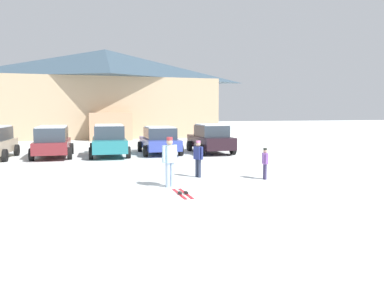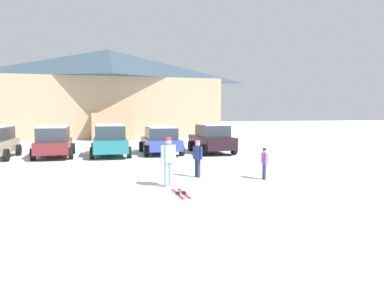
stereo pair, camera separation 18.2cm
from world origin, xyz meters
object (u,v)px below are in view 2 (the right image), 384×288
(parked_black_sedan, at_px, (212,139))
(skier_adult_in_blue_parka, at_px, (168,159))
(ski_lodge, at_px, (109,93))
(skier_child_in_purple_jacket, at_px, (264,162))
(parked_maroon_van, at_px, (54,140))
(skier_teen_in_navy_coat, at_px, (198,157))
(parked_teal_hatchback, at_px, (110,140))
(parked_blue_hatchback, at_px, (161,140))
(pair_of_skis, at_px, (181,193))

(parked_black_sedan, height_order, skier_adult_in_blue_parka, parked_black_sedan)
(skier_adult_in_blue_parka, bearing_deg, ski_lodge, 91.09)
(ski_lodge, relative_size, skier_child_in_purple_jacket, 18.25)
(parked_maroon_van, xyz_separation_m, skier_teen_in_navy_coat, (5.85, -8.24, -0.12))
(skier_child_in_purple_jacket, relative_size, skier_teen_in_navy_coat, 0.83)
(ski_lodge, height_order, parked_maroon_van, ski_lodge)
(ski_lodge, height_order, parked_black_sedan, ski_lodge)
(parked_maroon_van, bearing_deg, skier_child_in_purple_jacket, -49.06)
(parked_black_sedan, relative_size, skier_adult_in_blue_parka, 2.56)
(skier_teen_in_navy_coat, bearing_deg, parked_maroon_van, 125.35)
(ski_lodge, xyz_separation_m, skier_child_in_purple_jacket, (4.22, -26.53, -3.75))
(parked_teal_hatchback, bearing_deg, skier_child_in_purple_jacket, -60.66)
(parked_maroon_van, relative_size, skier_child_in_purple_jacket, 3.75)
(parked_black_sedan, bearing_deg, parked_blue_hatchback, 172.63)
(parked_maroon_van, height_order, skier_child_in_purple_jacket, parked_maroon_van)
(parked_maroon_van, height_order, parked_teal_hatchback, parked_teal_hatchback)
(parked_blue_hatchback, xyz_separation_m, parked_black_sedan, (3.07, -0.40, 0.05))
(parked_maroon_van, relative_size, parked_teal_hatchback, 0.94)
(parked_maroon_van, distance_m, parked_black_sedan, 9.04)
(parked_maroon_van, height_order, skier_adult_in_blue_parka, parked_maroon_van)
(skier_child_in_purple_jacket, xyz_separation_m, skier_teen_in_navy_coat, (-2.25, 1.10, 0.14))
(parked_maroon_van, bearing_deg, skier_adult_in_blue_parka, -65.73)
(parked_black_sedan, relative_size, pair_of_skis, 2.93)
(ski_lodge, height_order, pair_of_skis, ski_lodge)
(parked_maroon_van, relative_size, pair_of_skis, 3.00)
(parked_blue_hatchback, relative_size, skier_child_in_purple_jacket, 3.83)
(parked_blue_hatchback, distance_m, skier_teen_in_navy_coat, 8.23)
(parked_black_sedan, distance_m, skier_child_in_purple_jacket, 8.98)
(parked_maroon_van, xyz_separation_m, parked_teal_hatchback, (3.02, -0.29, -0.03))
(ski_lodge, bearing_deg, skier_teen_in_navy_coat, -85.58)
(ski_lodge, height_order, skier_adult_in_blue_parka, ski_lodge)
(parked_teal_hatchback, distance_m, parked_black_sedan, 6.01)
(skier_teen_in_navy_coat, bearing_deg, parked_black_sedan, 67.89)
(skier_adult_in_blue_parka, bearing_deg, parked_black_sedan, 63.59)
(ski_lodge, distance_m, skier_child_in_purple_jacket, 27.12)
(parked_teal_hatchback, distance_m, skier_child_in_purple_jacket, 10.38)
(parked_blue_hatchback, height_order, skier_child_in_purple_jacket, parked_blue_hatchback)
(parked_teal_hatchback, relative_size, skier_child_in_purple_jacket, 3.99)
(pair_of_skis, bearing_deg, ski_lodge, 91.32)
(skier_adult_in_blue_parka, relative_size, pair_of_skis, 1.15)
(parked_blue_hatchback, relative_size, skier_teen_in_navy_coat, 3.17)
(parked_black_sedan, xyz_separation_m, skier_child_in_purple_jacket, (-0.93, -8.93, -0.21))
(parked_blue_hatchback, relative_size, pair_of_skis, 3.06)
(parked_maroon_van, xyz_separation_m, pair_of_skis, (4.53, -10.92, -0.90))
(parked_maroon_van, bearing_deg, skier_teen_in_navy_coat, -54.65)
(ski_lodge, bearing_deg, parked_maroon_van, -102.72)
(ski_lodge, distance_m, skier_teen_in_navy_coat, 25.76)
(parked_blue_hatchback, bearing_deg, skier_adult_in_blue_parka, -99.16)
(parked_maroon_van, relative_size, skier_teen_in_navy_coat, 3.10)
(parked_maroon_van, distance_m, pair_of_skis, 11.86)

